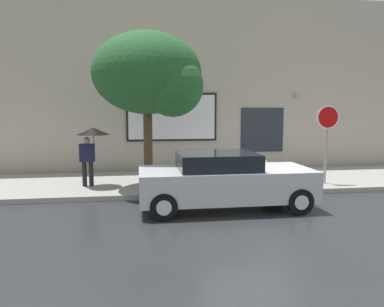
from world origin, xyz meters
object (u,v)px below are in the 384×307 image
fire_hydrant (264,173)px  street_tree (152,76)px  parked_car (224,180)px  pedestrian_with_umbrella (91,139)px  stop_sign (327,129)px

fire_hydrant → street_tree: bearing=174.1°
parked_car → pedestrian_with_umbrella: pedestrian_with_umbrella is taller
pedestrian_with_umbrella → stop_sign: (7.41, -0.69, 0.31)m
pedestrian_with_umbrella → parked_car: bearing=-35.3°
fire_hydrant → pedestrian_with_umbrella: pedestrian_with_umbrella is taller
stop_sign → street_tree: bearing=176.3°
parked_car → fire_hydrant: parked_car is taller
stop_sign → fire_hydrant: bearing=180.0°
fire_hydrant → pedestrian_with_umbrella: size_ratio=0.45×
parked_car → street_tree: size_ratio=0.93×
pedestrian_with_umbrella → stop_sign: stop_sign is taller
street_tree → fire_hydrant: bearing=-5.9°
fire_hydrant → pedestrian_with_umbrella: 5.49m
street_tree → pedestrian_with_umbrella: bearing=170.0°
fire_hydrant → street_tree: (-3.45, 0.36, 2.98)m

